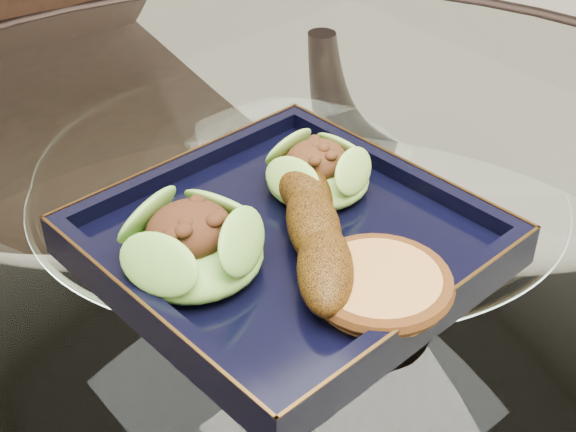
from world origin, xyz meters
TOP-DOWN VIEW (x-y plane):
  - dining_table at (-0.00, -0.00)m, footprint 1.13×1.13m
  - dining_chair at (-0.04, 0.44)m, footprint 0.51×0.51m
  - navy_plate at (-0.04, -0.04)m, footprint 0.28×0.28m
  - lettuce_wrap_left at (-0.12, -0.02)m, footprint 0.10×0.10m
  - lettuce_wrap_right at (0.02, -0.00)m, footprint 0.10×0.10m
  - roasted_plantain at (-0.03, -0.06)m, footprint 0.14×0.18m
  - crumb_patty at (-0.04, -0.13)m, footprint 0.12×0.12m

SIDE VIEW (x-z plane):
  - dining_chair at x=-0.04m, z-range 0.06..1.13m
  - dining_table at x=0.00m, z-range 0.21..0.98m
  - navy_plate at x=-0.04m, z-range 0.76..0.78m
  - crumb_patty at x=-0.04m, z-range 0.78..0.80m
  - lettuce_wrap_right at x=0.02m, z-range 0.78..0.81m
  - roasted_plantain at x=-0.03m, z-range 0.78..0.82m
  - lettuce_wrap_left at x=-0.12m, z-range 0.78..0.82m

